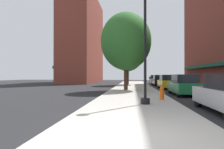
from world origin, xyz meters
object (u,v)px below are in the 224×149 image
at_px(lamppost, 145,44).
at_px(car_white, 155,80).
at_px(parking_meter_far, 150,80).
at_px(car_green, 184,85).
at_px(car_yellow, 167,82).
at_px(parking_meter_near, 150,81).
at_px(car_black, 159,80).
at_px(fire_hydrant, 162,93).
at_px(tree_near, 126,41).
at_px(tree_mid, 128,53).

bearing_deg(lamppost, car_white, 82.52).
bearing_deg(parking_meter_far, lamppost, -95.83).
relative_size(car_green, car_yellow, 1.00).
relative_size(parking_meter_near, car_white, 0.30).
bearing_deg(parking_meter_near, parking_meter_far, 90.00).
height_order(lamppost, car_black, lamppost).
xyz_separation_m(car_yellow, car_black, (0.00, 7.23, 0.00)).
xyz_separation_m(fire_hydrant, car_green, (2.32, 3.99, 0.29)).
bearing_deg(car_black, car_yellow, -89.46).
relative_size(parking_meter_near, car_black, 0.30).
xyz_separation_m(fire_hydrant, parking_meter_near, (0.37, 11.63, 0.43)).
bearing_deg(car_black, parking_meter_near, -105.27).
bearing_deg(tree_near, lamppost, -82.02).
distance_m(tree_near, car_white, 17.86).
height_order(parking_meter_near, car_green, car_green).
bearing_deg(parking_meter_near, car_white, 81.25).
height_order(lamppost, tree_near, tree_near).
bearing_deg(tree_near, car_green, -37.36).
bearing_deg(tree_near, car_white, 74.07).
xyz_separation_m(parking_meter_far, tree_mid, (-2.94, 6.22, 4.25)).
distance_m(tree_mid, car_black, 6.58).
xyz_separation_m(fire_hydrant, tree_mid, (-2.57, 18.93, 4.68)).
relative_size(fire_hydrant, tree_near, 0.10).
height_order(car_yellow, car_white, same).
bearing_deg(car_black, tree_near, -113.07).
bearing_deg(parking_meter_far, car_green, -77.39).
bearing_deg(tree_mid, fire_hydrant, -82.28).
height_order(parking_meter_far, car_yellow, car_yellow).
height_order(fire_hydrant, tree_mid, tree_mid).
height_order(parking_meter_far, car_black, car_black).
distance_m(lamppost, car_green, 7.18).
relative_size(parking_meter_near, car_green, 0.30).
relative_size(fire_hydrant, car_yellow, 0.18).
relative_size(fire_hydrant, car_green, 0.18).
bearing_deg(parking_meter_far, tree_near, -118.96).
xyz_separation_m(parking_meter_near, car_black, (1.95, 6.89, -0.14)).
xyz_separation_m(lamppost, tree_near, (-1.33, 9.47, 1.83)).
distance_m(fire_hydrant, parking_meter_near, 11.65).
bearing_deg(fire_hydrant, lamppost, -121.21).
xyz_separation_m(parking_meter_near, car_white, (1.95, 12.67, -0.14)).
bearing_deg(car_green, parking_meter_far, 101.22).
xyz_separation_m(fire_hydrant, car_white, (2.32, 24.31, 0.29)).
bearing_deg(car_yellow, fire_hydrant, -101.91).
height_order(parking_meter_near, car_black, car_black).
bearing_deg(parking_meter_far, fire_hydrant, -91.67).
height_order(car_black, car_white, same).
distance_m(fire_hydrant, tree_near, 9.19).
height_order(tree_near, car_white, tree_near).
xyz_separation_m(parking_meter_near, tree_mid, (-2.94, 7.30, 4.25)).
bearing_deg(tree_mid, tree_near, -89.37).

